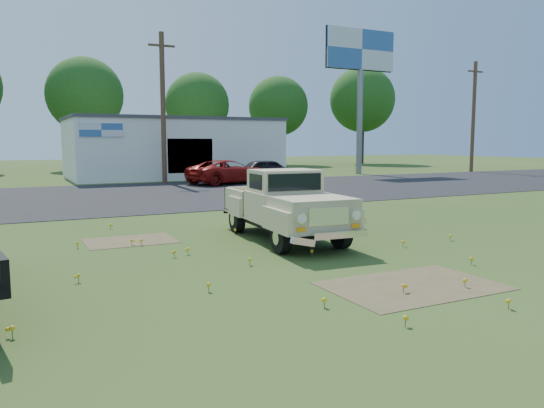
{
  "coord_description": "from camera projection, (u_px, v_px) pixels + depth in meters",
  "views": [
    {
      "loc": [
        -4.76,
        -9.93,
        2.51
      ],
      "look_at": [
        0.77,
        1.0,
        1.06
      ],
      "focal_mm": 35.0,
      "sensor_mm": 36.0,
      "label": 1
    }
  ],
  "objects": [
    {
      "name": "ground",
      "position": [
        261.0,
        261.0,
        11.23
      ],
      "size": [
        140.0,
        140.0,
        0.0
      ],
      "primitive_type": "plane",
      "color": "#2D4717",
      "rests_on": "ground"
    },
    {
      "name": "asphalt_lot",
      "position": [
        121.0,
        196.0,
        24.52
      ],
      "size": [
        90.0,
        14.0,
        0.02
      ],
      "primitive_type": "cube",
      "color": "black",
      "rests_on": "ground"
    },
    {
      "name": "dirt_patch_a",
      "position": [
        413.0,
        286.0,
        9.24
      ],
      "size": [
        3.0,
        2.0,
        0.01
      ],
      "primitive_type": "cube",
      "color": "brown",
      "rests_on": "ground"
    },
    {
      "name": "dirt_patch_b",
      "position": [
        130.0,
        241.0,
        13.43
      ],
      "size": [
        2.2,
        1.6,
        0.01
      ],
      "primitive_type": "cube",
      "color": "brown",
      "rests_on": "ground"
    },
    {
      "name": "commercial_building",
      "position": [
        173.0,
        147.0,
        37.59
      ],
      "size": [
        14.2,
        8.2,
        4.15
      ],
      "color": "silver",
      "rests_on": "ground"
    },
    {
      "name": "billboard",
      "position": [
        360.0,
        62.0,
        40.49
      ],
      "size": [
        6.1,
        0.45,
        11.05
      ],
      "color": "slate",
      "rests_on": "ground"
    },
    {
      "name": "utility_pole_mid",
      "position": [
        163.0,
        107.0,
        31.98
      ],
      "size": [
        1.6,
        0.3,
        9.0
      ],
      "color": "#402C1E",
      "rests_on": "ground"
    },
    {
      "name": "utility_pole_east",
      "position": [
        473.0,
        116.0,
        43.63
      ],
      "size": [
        1.6,
        0.3,
        9.0
      ],
      "color": "#402C1E",
      "rests_on": "ground"
    },
    {
      "name": "treeline_d",
      "position": [
        85.0,
        95.0,
        47.24
      ],
      "size": [
        6.72,
        6.72,
        10.0
      ],
      "color": "#352118",
      "rests_on": "ground"
    },
    {
      "name": "treeline_e",
      "position": [
        197.0,
        105.0,
        50.47
      ],
      "size": [
        6.08,
        6.08,
        9.04
      ],
      "color": "#352118",
      "rests_on": "ground"
    },
    {
      "name": "treeline_f",
      "position": [
        278.0,
        106.0,
        57.13
      ],
      "size": [
        6.4,
        6.4,
        9.52
      ],
      "color": "#352118",
      "rests_on": "ground"
    },
    {
      "name": "treeline_g",
      "position": [
        362.0,
        100.0,
        60.17
      ],
      "size": [
        7.36,
        7.36,
        10.95
      ],
      "color": "#352118",
      "rests_on": "ground"
    },
    {
      "name": "vintage_pickup_truck",
      "position": [
        285.0,
        205.0,
        13.52
      ],
      "size": [
        2.29,
        5.12,
        1.81
      ],
      "primitive_type": null,
      "rotation": [
        0.0,
        0.0,
        -0.07
      ],
      "color": "tan",
      "rests_on": "ground"
    },
    {
      "name": "red_pickup",
      "position": [
        228.0,
        172.0,
        31.41
      ],
      "size": [
        5.53,
        3.69,
        1.41
      ],
      "primitive_type": "imported",
      "rotation": [
        0.0,
        0.0,
        1.86
      ],
      "color": "maroon",
      "rests_on": "ground"
    },
    {
      "name": "dark_sedan",
      "position": [
        269.0,
        171.0,
        32.86
      ],
      "size": [
        4.28,
        1.97,
        1.42
      ],
      "primitive_type": "imported",
      "rotation": [
        0.0,
        0.0,
        1.5
      ],
      "color": "black",
      "rests_on": "ground"
    }
  ]
}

